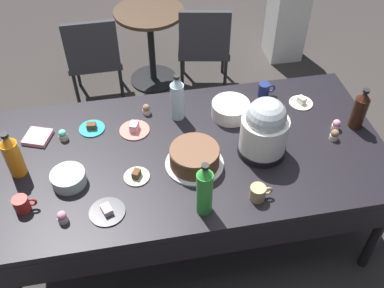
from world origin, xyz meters
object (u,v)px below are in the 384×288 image
cupcake_vanilla (62,217)px  soda_bottle_orange_juice (13,155)px  dessert_plate_charcoal (107,211)px  soda_bottle_cola (360,110)px  dessert_plate_teal (92,128)px  cupcake_berry (146,109)px  glass_salad_bowl (68,178)px  cupcake_cocoa (336,125)px  cupcake_lemon (334,135)px  water_cooler (290,0)px  soda_bottle_water (177,98)px  coffee_mug_navy (264,90)px  potluck_table (192,158)px  ceramic_snack_bowl (231,109)px  dessert_plate_cream (301,102)px  soda_bottle_lime_soda (204,190)px  maroon_chair_right (204,43)px  dessert_plate_sage (137,176)px  dessert_plate_coral (134,129)px  cupcake_rose (63,135)px  round_cafe_table (150,34)px  slow_cooker (264,129)px  maroon_chair_left (94,54)px  coffee_mug_red (22,204)px  frosted_layer_cake (195,157)px

cupcake_vanilla → soda_bottle_orange_juice: soda_bottle_orange_juice is taller
dessert_plate_charcoal → soda_bottle_cola: 1.54m
dessert_plate_teal → cupcake_berry: (0.34, 0.08, 0.02)m
glass_salad_bowl → cupcake_cocoa: size_ratio=2.70×
cupcake_lemon → soda_bottle_orange_juice: bearing=177.8°
dessert_plate_charcoal → water_cooler: size_ratio=0.15×
soda_bottle_water → coffee_mug_navy: soda_bottle_water is taller
potluck_table → ceramic_snack_bowl: bearing=41.6°
dessert_plate_cream → soda_bottle_lime_soda: 1.05m
cupcake_vanilla → maroon_chair_right: 2.18m
dessert_plate_sage → water_cooler: 2.63m
dessert_plate_charcoal → dessert_plate_coral: size_ratio=1.02×
dessert_plate_charcoal → dessert_plate_sage: bearing=51.0°
cupcake_rose → soda_bottle_cola: 1.72m
dessert_plate_sage → soda_bottle_orange_juice: size_ratio=0.50×
cupcake_cocoa → cupcake_lemon: 0.09m
cupcake_cocoa → dessert_plate_charcoal: bearing=-164.9°
potluck_table → cupcake_lemon: cupcake_lemon is taller
dessert_plate_sage → round_cafe_table: bearing=81.6°
dessert_plate_charcoal → soda_bottle_water: bearing=54.7°
dessert_plate_coral → cupcake_cocoa: bearing=-9.8°
dessert_plate_charcoal → cupcake_lemon: bearing=12.4°
soda_bottle_orange_juice → soda_bottle_water: bearing=17.8°
cupcake_cocoa → soda_bottle_water: size_ratio=0.22×
dessert_plate_coral → dessert_plate_sage: bearing=-93.4°
cupcake_berry → dessert_plate_charcoal: bearing=-111.1°
slow_cooker → ceramic_snack_bowl: bearing=106.1°
maroon_chair_left → round_cafe_table: bearing=24.3°
cupcake_vanilla → cupcake_rose: bearing=91.0°
coffee_mug_red → water_cooler: size_ratio=0.09×
potluck_table → frosted_layer_cake: frosted_layer_cake is taller
cupcake_lemon → soda_bottle_lime_soda: size_ratio=0.21×
ceramic_snack_bowl → dessert_plate_cream: (0.47, 0.03, -0.04)m
dessert_plate_sage → cupcake_cocoa: 1.21m
soda_bottle_lime_soda → maroon_chair_right: (0.40, 1.92, -0.41)m
dessert_plate_charcoal → maroon_chair_right: bearing=64.6°
dessert_plate_teal → dessert_plate_sage: (0.23, -0.43, 0.00)m
potluck_table → maroon_chair_left: (-0.55, 1.50, -0.20)m
cupcake_vanilla → maroon_chair_right: maroon_chair_right is taller
dessert_plate_teal → soda_bottle_water: 0.54m
soda_bottle_cola → soda_bottle_lime_soda: bearing=-156.4°
dessert_plate_cream → maroon_chair_left: 1.80m
maroon_chair_right → cupcake_rose: bearing=-130.8°
cupcake_lemon → coffee_mug_navy: size_ratio=0.60×
dessert_plate_charcoal → soda_bottle_orange_juice: 0.59m
round_cafe_table → glass_salad_bowl: bearing=-108.8°
ceramic_snack_bowl → dessert_plate_coral: 0.59m
coffee_mug_red → maroon_chair_right: (1.28, 1.75, -0.30)m
ceramic_snack_bowl → maroon_chair_right: 1.29m
dessert_plate_teal → cupcake_vanilla: bearing=-103.4°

